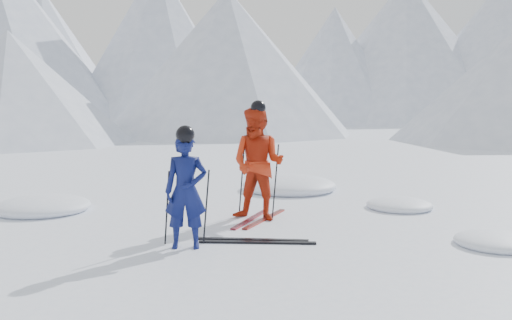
{
  "coord_description": "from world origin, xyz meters",
  "views": [
    {
      "loc": [
        -1.0,
        -8.26,
        2.04
      ],
      "look_at": [
        -1.32,
        0.5,
        1.1
      ],
      "focal_mm": 38.0,
      "sensor_mm": 36.0,
      "label": 1
    }
  ],
  "objects": [
    {
      "name": "ground",
      "position": [
        0.0,
        0.0,
        0.0
      ],
      "size": [
        160.0,
        160.0,
        0.0
      ],
      "primitive_type": "plane",
      "color": "white",
      "rests_on": "ground"
    },
    {
      "name": "mountain_range",
      "position": [
        5.71,
        35.31,
        6.72
      ],
      "size": [
        106.15,
        62.94,
        15.53
      ],
      "color": "#B2BCD1",
      "rests_on": "ground"
    },
    {
      "name": "skier_blue",
      "position": [
        -2.25,
        -0.85,
        0.81
      ],
      "size": [
        0.61,
        0.43,
        1.61
      ],
      "primitive_type": "imported",
      "rotation": [
        0.0,
        0.0,
        0.07
      ],
      "color": "#0C144D",
      "rests_on": "ground"
    },
    {
      "name": "skier_red",
      "position": [
        -1.3,
        1.0,
        0.98
      ],
      "size": [
        1.15,
        1.02,
        1.96
      ],
      "primitive_type": "imported",
      "rotation": [
        0.0,
        0.0,
        -0.34
      ],
      "color": "red",
      "rests_on": "ground"
    },
    {
      "name": "pole_blue_left",
      "position": [
        -2.55,
        -0.7,
        0.54
      ],
      "size": [
        0.11,
        0.08,
        1.07
      ],
      "primitive_type": "cylinder",
      "rotation": [
        0.05,
        0.08,
        0.0
      ],
      "color": "black",
      "rests_on": "ground"
    },
    {
      "name": "pole_blue_right",
      "position": [
        -2.0,
        -0.6,
        0.54
      ],
      "size": [
        0.11,
        0.07,
        1.07
      ],
      "primitive_type": "cylinder",
      "rotation": [
        -0.04,
        0.08,
        0.0
      ],
      "color": "black",
      "rests_on": "ground"
    },
    {
      "name": "pole_red_left",
      "position": [
        -1.6,
        1.25,
        0.65
      ],
      "size": [
        0.13,
        0.1,
        1.3
      ],
      "primitive_type": "cylinder",
      "rotation": [
        0.06,
        0.08,
        0.0
      ],
      "color": "black",
      "rests_on": "ground"
    },
    {
      "name": "pole_red_right",
      "position": [
        -1.0,
        1.15,
        0.65
      ],
      "size": [
        0.13,
        0.09,
        1.31
      ],
      "primitive_type": "cylinder",
      "rotation": [
        -0.05,
        0.08,
        0.0
      ],
      "color": "black",
      "rests_on": "ground"
    },
    {
      "name": "ski_worn_left",
      "position": [
        -1.42,
        1.0,
        0.01
      ],
      "size": [
        0.6,
        1.65,
        0.03
      ],
      "primitive_type": "cube",
      "rotation": [
        0.0,
        0.0,
        -0.31
      ],
      "color": "black",
      "rests_on": "ground"
    },
    {
      "name": "ski_worn_right",
      "position": [
        -1.18,
        1.0,
        0.01
      ],
      "size": [
        0.71,
        1.61,
        0.03
      ],
      "primitive_type": "cube",
      "rotation": [
        0.0,
        0.0,
        -0.38
      ],
      "color": "black",
      "rests_on": "ground"
    },
    {
      "name": "ski_loose_a",
      "position": [
        -1.36,
        -0.44,
        0.01
      ],
      "size": [
        1.7,
        0.18,
        0.03
      ],
      "primitive_type": "cube",
      "rotation": [
        0.0,
        0.0,
        1.52
      ],
      "color": "black",
      "rests_on": "ground"
    },
    {
      "name": "ski_loose_b",
      "position": [
        -1.26,
        -0.59,
        0.01
      ],
      "size": [
        1.7,
        0.12,
        0.03
      ],
      "primitive_type": "cube",
      "rotation": [
        0.0,
        0.0,
        1.55
      ],
      "color": "black",
      "rests_on": "ground"
    },
    {
      "name": "snow_lumps",
      "position": [
        -1.56,
        2.87,
        0.0
      ],
      "size": [
        8.98,
        6.42,
        0.48
      ],
      "color": "white",
      "rests_on": "ground"
    }
  ]
}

